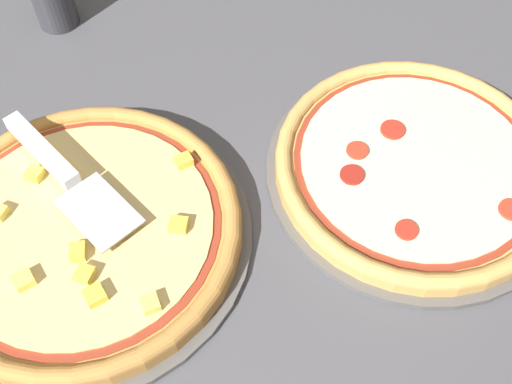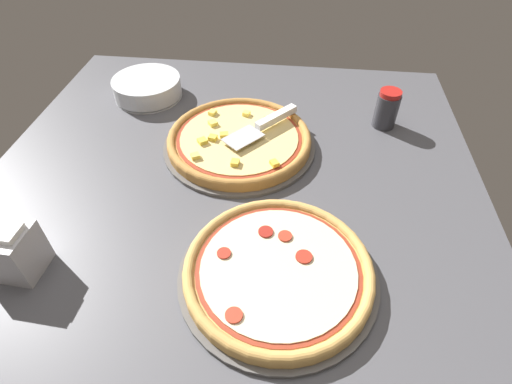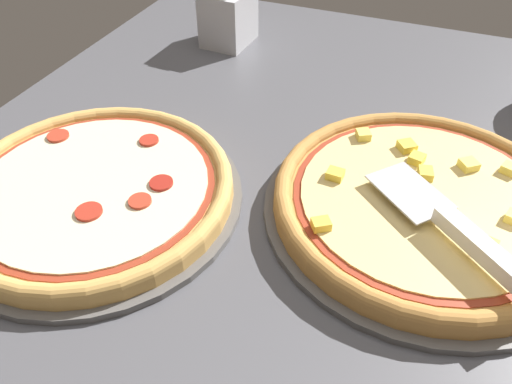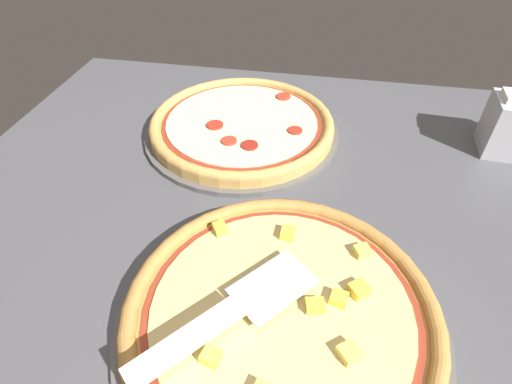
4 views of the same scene
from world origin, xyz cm
name	(u,v)px [view 4 (image 4 of 4)]	position (x,y,z in cm)	size (l,w,h in cm)	color
ground_plane	(290,264)	(0.00, 0.00, -1.80)	(126.37, 121.47, 3.60)	#4C4C51
pizza_pan_front	(279,320)	(-0.22, -10.99, 0.50)	(41.88, 41.88, 1.00)	#565451
pizza_front	(280,311)	(-0.19, -10.98, 2.57)	(39.37, 39.37, 3.54)	#B77F3D
pizza_pan_back	(242,132)	(-13.88, 30.67, 0.50)	(40.02, 40.02, 1.00)	#565451
pizza_back	(242,124)	(-13.88, 30.67, 2.47)	(37.61, 37.61, 2.92)	tan
serving_spatula	(206,328)	(-7.86, -16.36, 5.36)	(19.46, 21.47, 2.00)	#B7B7BC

